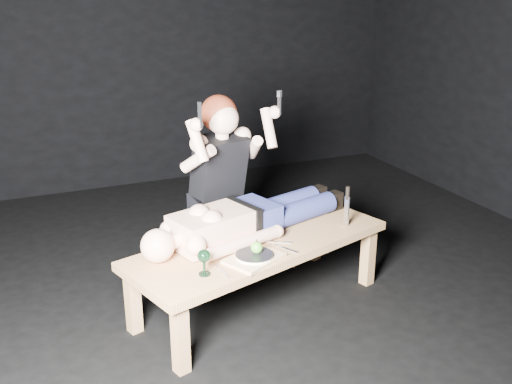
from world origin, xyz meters
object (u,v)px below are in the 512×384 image
kneeling_woman (213,185)px  goblet (204,262)px  table (259,274)px  lying_man (250,213)px  serving_tray (254,258)px  carving_knife (347,206)px

kneeling_woman → goblet: kneeling_woman is taller
table → lying_man: 0.38m
table → goblet: 0.61m
goblet → serving_tray: bearing=10.3°
kneeling_woman → serving_tray: bearing=-104.6°
table → goblet: size_ratio=11.15×
table → carving_knife: size_ratio=6.17×
serving_tray → carving_knife: carving_knife is taller
table → kneeling_woman: size_ratio=1.26×
goblet → lying_man: bearing=44.2°
kneeling_woman → lying_man: bearing=-85.1°
serving_tray → carving_knife: 0.78m
lying_man → kneeling_woman: bearing=91.5°
kneeling_woman → serving_tray: kneeling_woman is taller
table → serving_tray: bearing=-136.7°
kneeling_woman → carving_knife: size_ratio=4.90×
lying_man → goblet: bearing=-152.5°
serving_tray → carving_knife: size_ratio=1.18×
carving_knife → lying_man: bearing=148.3°
kneeling_woman → goblet: size_ratio=8.85×
lying_man → carving_knife: 0.63m
goblet → carving_knife: size_ratio=0.55×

